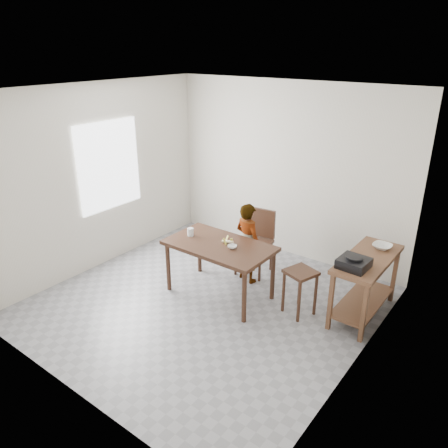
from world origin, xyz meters
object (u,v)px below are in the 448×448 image
Objects in this scene: dining_chair at (254,243)px; stool at (299,292)px; dining_table at (219,269)px; prep_counter at (364,286)px; child at (248,243)px.

dining_chair reaches higher than stool.
dining_table is 1.17× the size of prep_counter.
dining_table is 1.48× the size of dining_chair.
dining_chair is at bearing -67.27° from child.
child is (-1.64, -0.15, 0.18)m from prep_counter.
dining_table is 0.59m from child.
child reaches higher than prep_counter.
child is 1.08m from stool.
stool is (-0.65, -0.45, -0.10)m from prep_counter.
dining_table is 1.86m from prep_counter.
child is 1.95× the size of stool.
dining_table is 0.79m from dining_chair.
stool is at bearing -34.61° from dining_chair.
prep_counter is 2.00× the size of stool.
stool is at bearing -144.95° from prep_counter.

